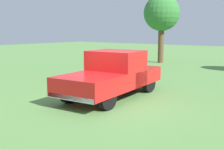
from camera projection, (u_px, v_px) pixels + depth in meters
name	position (u px, v px, depth m)	size (l,w,h in m)	color
ground_plane	(104.00, 102.00, 10.24)	(80.00, 80.00, 0.00)	#5B8C47
pickup_truck	(114.00, 73.00, 10.96)	(5.14, 2.39, 1.81)	black
tree_back_right	(162.00, 14.00, 22.16)	(2.87, 2.87, 5.42)	brown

